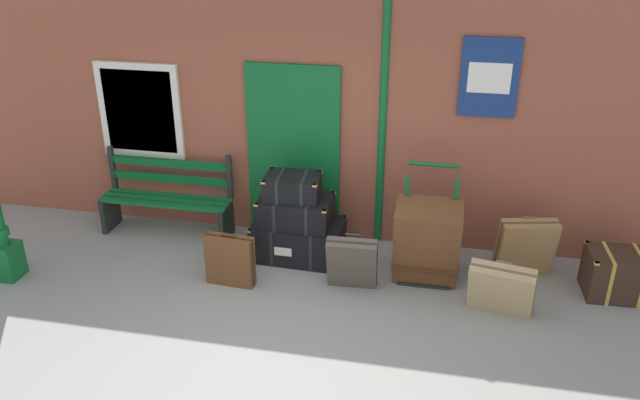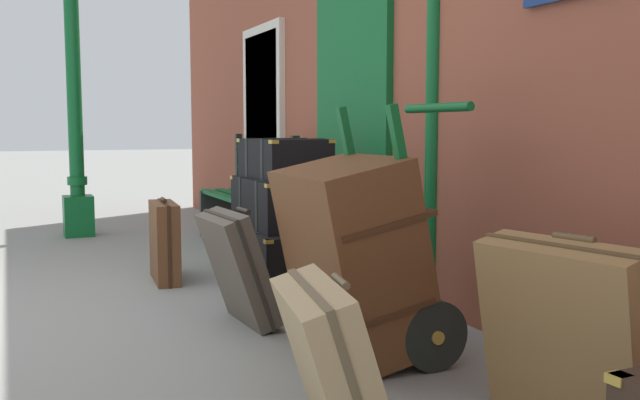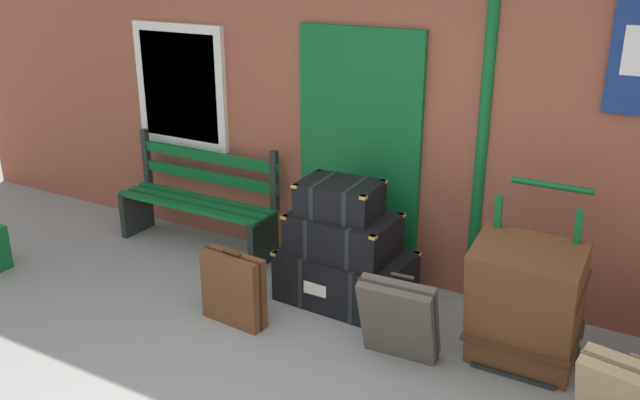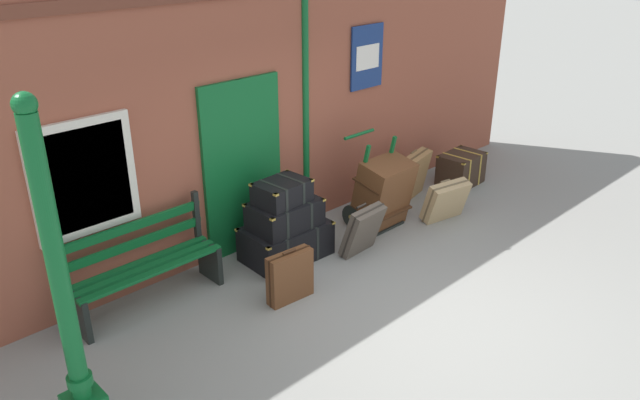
# 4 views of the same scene
# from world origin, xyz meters

# --- Properties ---
(ground_plane) EXTENTS (60.00, 60.00, 0.00)m
(ground_plane) POSITION_xyz_m (0.00, 0.00, 0.00)
(ground_plane) COLOR gray
(brick_facade) EXTENTS (10.40, 0.35, 3.20)m
(brick_facade) POSITION_xyz_m (-0.02, 2.60, 1.60)
(brick_facade) COLOR brown
(brick_facade) RESTS_ON ground
(lamp_post) EXTENTS (0.28, 0.28, 2.76)m
(lamp_post) POSITION_xyz_m (-3.16, 0.80, 1.04)
(lamp_post) COLOR #0F5B28
(lamp_post) RESTS_ON ground
(platform_bench) EXTENTS (1.60, 0.43, 1.01)m
(platform_bench) POSITION_xyz_m (-1.87, 2.16, 0.44)
(platform_bench) COLOR #0F5B28
(platform_bench) RESTS_ON ground
(steamer_trunk_base) EXTENTS (1.04, 0.69, 0.43)m
(steamer_trunk_base) POSITION_xyz_m (-0.17, 1.89, 0.21)
(steamer_trunk_base) COLOR black
(steamer_trunk_base) RESTS_ON ground
(steamer_trunk_middle) EXTENTS (0.82, 0.56, 0.33)m
(steamer_trunk_middle) POSITION_xyz_m (-0.19, 1.87, 0.58)
(steamer_trunk_middle) COLOR black
(steamer_trunk_middle) RESTS_ON steamer_trunk_base
(steamer_trunk_top) EXTENTS (0.63, 0.48, 0.27)m
(steamer_trunk_top) POSITION_xyz_m (-0.23, 1.87, 0.87)
(steamer_trunk_top) COLOR black
(steamer_trunk_top) RESTS_ON steamer_trunk_middle
(porters_trolley) EXTENTS (0.71, 0.62, 1.19)m
(porters_trolley) POSITION_xyz_m (1.28, 1.81, 0.27)
(porters_trolley) COLOR black
(porters_trolley) RESTS_ON ground
(large_brown_trunk) EXTENTS (0.70, 0.61, 0.95)m
(large_brown_trunk) POSITION_xyz_m (1.28, 1.63, 0.48)
(large_brown_trunk) COLOR brown
(large_brown_trunk) RESTS_ON ground
(suitcase_oxblood) EXTENTS (0.65, 0.43, 0.71)m
(suitcase_oxblood) POSITION_xyz_m (2.32, 1.94, 0.35)
(suitcase_oxblood) COLOR olive
(suitcase_oxblood) RESTS_ON ground
(suitcase_tan) EXTENTS (0.54, 0.36, 0.64)m
(suitcase_tan) POSITION_xyz_m (0.54, 1.30, 0.32)
(suitcase_tan) COLOR #51473D
(suitcase_tan) RESTS_ON ground
(suitcase_slate) EXTENTS (0.67, 0.44, 0.57)m
(suitcase_slate) POSITION_xyz_m (2.04, 1.17, 0.28)
(suitcase_slate) COLOR tan
(suitcase_slate) RESTS_ON ground
(suitcase_caramel) EXTENTS (0.53, 0.20, 0.59)m
(suitcase_caramel) POSITION_xyz_m (-0.74, 1.17, 0.28)
(suitcase_caramel) COLOR brown
(suitcase_caramel) RESTS_ON ground
(corner_trunk) EXTENTS (0.71, 0.52, 0.49)m
(corner_trunk) POSITION_xyz_m (3.26, 1.76, 0.24)
(corner_trunk) COLOR #332319
(corner_trunk) RESTS_ON ground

